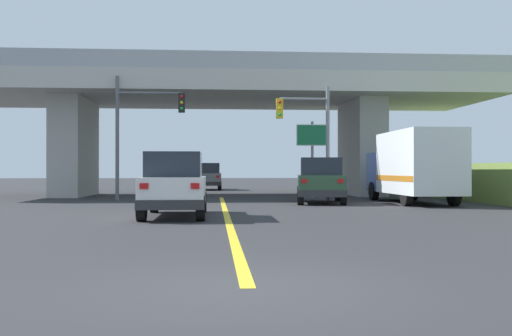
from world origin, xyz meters
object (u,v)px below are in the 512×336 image
(traffic_signal_nearside, at_px, (311,128))
(highway_sign, at_px, (312,142))
(box_truck, at_px, (414,166))
(sedan_oncoming, at_px, (208,176))
(suv_lead, at_px, (175,185))
(suv_crossing, at_px, (320,181))
(traffic_signal_farside, at_px, (139,122))

(traffic_signal_nearside, distance_m, highway_sign, 2.79)
(box_truck, relative_size, sedan_oncoming, 1.54)
(suv_lead, height_order, box_truck, box_truck)
(suv_lead, xyz_separation_m, traffic_signal_nearside, (5.97, 9.70, 2.53))
(traffic_signal_nearside, xyz_separation_m, highway_sign, (0.55, 2.69, -0.53))
(suv_crossing, relative_size, sedan_oncoming, 0.96)
(traffic_signal_farside, bearing_deg, box_truck, -17.07)
(sedan_oncoming, relative_size, highway_sign, 1.14)
(sedan_oncoming, xyz_separation_m, traffic_signal_farside, (-3.23, -15.24, 2.84))
(traffic_signal_nearside, bearing_deg, traffic_signal_farside, 173.48)
(sedan_oncoming, bearing_deg, box_truck, -63.96)
(traffic_signal_nearside, relative_size, traffic_signal_farside, 0.91)
(box_truck, bearing_deg, sedan_oncoming, 116.04)
(sedan_oncoming, xyz_separation_m, traffic_signal_nearside, (5.18, -16.20, 2.53))
(box_truck, relative_size, traffic_signal_farside, 1.17)
(traffic_signal_farside, bearing_deg, suv_crossing, -22.23)
(traffic_signal_farside, height_order, highway_sign, traffic_signal_farside)
(suv_lead, height_order, highway_sign, highway_sign)
(box_truck, bearing_deg, highway_sign, 122.81)
(box_truck, bearing_deg, suv_lead, -146.09)
(suv_crossing, bearing_deg, traffic_signal_nearside, 98.39)
(box_truck, distance_m, sedan_oncoming, 21.27)
(suv_crossing, xyz_separation_m, highway_sign, (0.53, 5.17, 2.00))
(suv_lead, distance_m, traffic_signal_nearside, 11.66)
(box_truck, relative_size, highway_sign, 1.76)
(suv_lead, relative_size, box_truck, 0.66)
(suv_lead, relative_size, traffic_signal_farside, 0.77)
(suv_lead, bearing_deg, traffic_signal_farside, 102.95)
(suv_lead, relative_size, traffic_signal_nearside, 0.85)
(suv_lead, distance_m, suv_crossing, 9.37)
(traffic_signal_nearside, distance_m, traffic_signal_farside, 8.48)
(box_truck, distance_m, highway_sign, 6.78)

